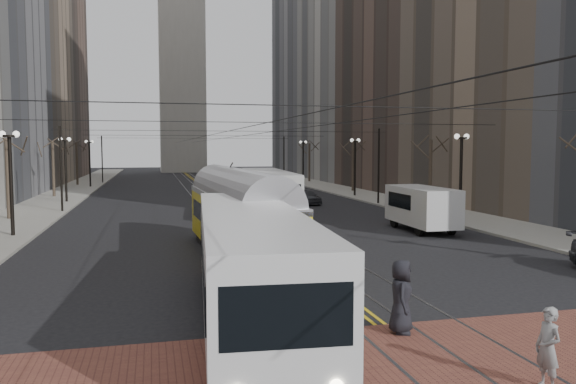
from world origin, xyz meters
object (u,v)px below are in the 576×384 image
streetcar (238,224)px  pedestrian_a (401,296)px  cargo_van (422,209)px  pedestrian_b (548,348)px  sedan_grey (306,197)px  rear_bus (268,194)px  transit_bus (251,268)px  sedan_silver (290,186)px

streetcar → pedestrian_a: 11.30m
cargo_van → pedestrian_b: (-7.74, -20.75, -0.44)m
pedestrian_a → pedestrian_b: pedestrian_a is taller
sedan_grey → pedestrian_b: size_ratio=2.30×
streetcar → pedestrian_b: bearing=-77.3°
pedestrian_b → rear_bus: bearing=177.1°
transit_bus → sedan_grey: bearing=76.3°
sedan_silver → pedestrian_a: bearing=-107.4°
sedan_grey → pedestrian_a: size_ratio=1.99×
pedestrian_b → sedan_silver: bearing=169.7°
rear_bus → pedestrian_a: 25.41m
transit_bus → pedestrian_b: 7.75m
streetcar → rear_bus: bearing=70.5°
pedestrian_b → streetcar: bearing=-167.0°
cargo_van → pedestrian_b: bearing=-109.2°
rear_bus → sedan_grey: bearing=62.5°
streetcar → pedestrian_a: size_ratio=6.69×
sedan_silver → streetcar: bearing=-114.8°
pedestrian_b → pedestrian_a: bearing=-163.1°
cargo_van → transit_bus: bearing=-129.4°
transit_bus → sedan_grey: (10.44, 31.98, -0.93)m
cargo_van → pedestrian_a: bearing=-117.3°
sedan_grey → cargo_van: bearing=-90.5°
transit_bus → sedan_silver: (11.90, 43.83, -0.78)m
sedan_silver → transit_bus: bearing=-112.5°
rear_bus → pedestrian_a: bearing=-89.4°
cargo_van → streetcar: bearing=-152.6°
pedestrian_a → pedestrian_b: 4.22m
streetcar → sedan_grey: bearing=64.6°
sedan_grey → sedan_silver: bearing=74.2°
rear_bus → sedan_silver: 21.31m
streetcar → pedestrian_b: (4.17, -14.91, -0.69)m
sedan_grey → sedan_silver: (1.46, 11.86, 0.15)m
rear_bus → cargo_van: size_ratio=2.14×
cargo_van → pedestrian_b: cargo_van is taller
transit_bus → cargo_van: 19.80m
streetcar → cargo_van: size_ratio=2.24×
streetcar → rear_bus: 15.04m
cargo_van → pedestrian_a: cargo_van is taller
transit_bus → pedestrian_b: bearing=-43.6°
rear_bus → sedan_silver: (6.60, 20.24, -0.83)m
transit_bus → sedan_silver: size_ratio=2.58×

